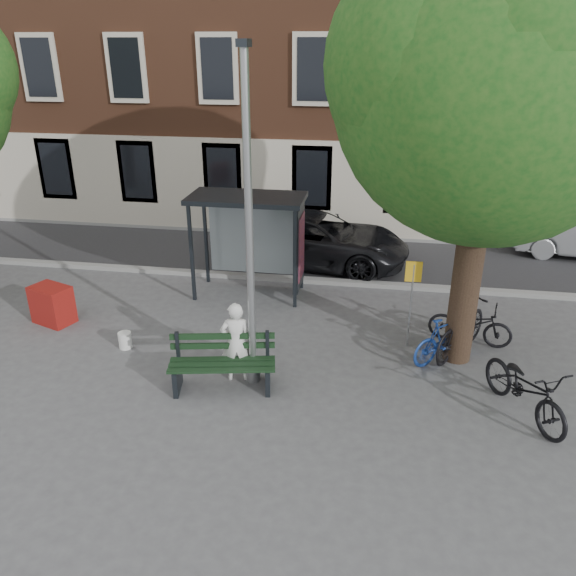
% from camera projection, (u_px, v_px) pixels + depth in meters
% --- Properties ---
extents(ground, '(90.00, 90.00, 0.00)m').
position_uv_depth(ground, '(254.00, 379.00, 10.99)').
color(ground, '#4C4C4F').
rests_on(ground, ground).
extents(road, '(40.00, 4.00, 0.01)m').
position_uv_depth(road, '(303.00, 256.00, 17.31)').
color(road, '#28282B').
rests_on(road, ground).
extents(curb_near, '(40.00, 0.25, 0.12)m').
position_uv_depth(curb_near, '(293.00, 279.00, 15.48)').
color(curb_near, gray).
rests_on(curb_near, ground).
extents(curb_far, '(40.00, 0.25, 0.12)m').
position_uv_depth(curb_far, '(311.00, 234.00, 19.09)').
color(curb_far, gray).
rests_on(curb_far, ground).
extents(building_row, '(30.00, 8.00, 14.00)m').
position_uv_depth(building_row, '(328.00, 13.00, 19.92)').
color(building_row, brown).
rests_on(building_row, ground).
extents(lamppost, '(0.28, 0.35, 6.11)m').
position_uv_depth(lamppost, '(250.00, 245.00, 9.87)').
color(lamppost, '#9EA0A3').
rests_on(lamppost, ground).
extents(tree_right, '(5.76, 5.60, 8.20)m').
position_uv_depth(tree_right, '(497.00, 71.00, 9.38)').
color(tree_right, black).
rests_on(tree_right, ground).
extents(bus_shelter, '(2.85, 1.45, 2.62)m').
position_uv_depth(bus_shelter, '(264.00, 223.00, 14.01)').
color(bus_shelter, '#1E2328').
rests_on(bus_shelter, ground).
extents(painter, '(0.67, 0.52, 1.63)m').
position_uv_depth(painter, '(236.00, 342.00, 10.70)').
color(painter, silver).
rests_on(painter, ground).
extents(bench, '(2.07, 1.00, 1.02)m').
position_uv_depth(bench, '(222.00, 366.00, 10.56)').
color(bench, '#1E2328').
rests_on(bench, ground).
extents(bike_a, '(1.86, 0.99, 0.93)m').
position_uv_depth(bike_a, '(470.00, 324.00, 12.16)').
color(bike_a, black).
rests_on(bike_a, ground).
extents(bike_b, '(1.57, 1.47, 1.01)m').
position_uv_depth(bike_b, '(444.00, 338.00, 11.47)').
color(bike_b, navy).
rests_on(bike_b, ground).
extents(bike_c, '(1.60, 2.21, 1.11)m').
position_uv_depth(bike_c, '(525.00, 388.00, 9.74)').
color(bike_c, black).
rests_on(bike_c, ground).
extents(bike_d, '(1.61, 2.06, 1.25)m').
position_uv_depth(bike_d, '(462.00, 327.00, 11.67)').
color(bike_d, black).
rests_on(bike_d, ground).
extents(car_dark, '(5.68, 3.14, 1.50)m').
position_uv_depth(car_dark, '(316.00, 239.00, 16.49)').
color(car_dark, black).
rests_on(car_dark, ground).
extents(red_stand, '(1.05, 0.88, 0.90)m').
position_uv_depth(red_stand, '(52.00, 305.00, 13.07)').
color(red_stand, maroon).
rests_on(red_stand, ground).
extents(bucket_b, '(0.36, 0.36, 0.36)m').
position_uv_depth(bucket_b, '(125.00, 340.00, 12.06)').
color(bucket_b, white).
rests_on(bucket_b, ground).
extents(notice_sign, '(0.34, 0.04, 1.95)m').
position_uv_depth(notice_sign, '(412.00, 285.00, 11.65)').
color(notice_sign, '#9EA0A3').
rests_on(notice_sign, ground).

